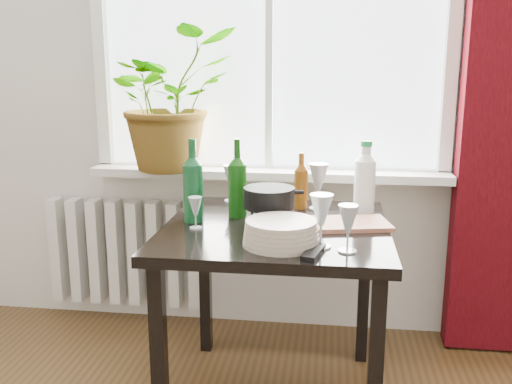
# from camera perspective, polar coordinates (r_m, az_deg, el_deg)

# --- Properties ---
(window) EXTENTS (1.72, 0.08, 1.62)m
(window) POSITION_cam_1_polar(r_m,az_deg,el_deg) (2.79, 1.43, 18.03)
(window) COLOR white
(window) RESTS_ON ground
(windowsill) EXTENTS (1.72, 0.20, 0.04)m
(windowsill) POSITION_cam_1_polar(r_m,az_deg,el_deg) (2.76, 1.18, 1.90)
(windowsill) COLOR silver
(windowsill) RESTS_ON ground
(radiator) EXTENTS (0.80, 0.10, 0.55)m
(radiator) POSITION_cam_1_polar(r_m,az_deg,el_deg) (3.07, -12.91, -5.86)
(radiator) COLOR silver
(radiator) RESTS_ON ground
(table) EXTENTS (0.85, 0.85, 0.74)m
(table) POSITION_cam_1_polar(r_m,az_deg,el_deg) (2.21, 1.99, -5.61)
(table) COLOR black
(table) RESTS_ON ground
(potted_plant) EXTENTS (0.79, 0.79, 0.66)m
(potted_plant) POSITION_cam_1_polar(r_m,az_deg,el_deg) (2.74, -8.64, 9.14)
(potted_plant) COLOR #2F671B
(potted_plant) RESTS_ON windowsill
(wine_bottle_left) EXTENTS (0.09, 0.09, 0.33)m
(wine_bottle_left) POSITION_cam_1_polar(r_m,az_deg,el_deg) (2.21, -6.33, 1.22)
(wine_bottle_left) COLOR #0D431E
(wine_bottle_left) RESTS_ON table
(wine_bottle_right) EXTENTS (0.09, 0.09, 0.32)m
(wine_bottle_right) POSITION_cam_1_polar(r_m,az_deg,el_deg) (2.27, -1.87, 1.44)
(wine_bottle_right) COLOR #0F440D
(wine_bottle_right) RESTS_ON table
(bottle_amber) EXTENTS (0.07, 0.07, 0.24)m
(bottle_amber) POSITION_cam_1_polar(r_m,az_deg,el_deg) (2.42, 4.53, 1.18)
(bottle_amber) COLOR brown
(bottle_amber) RESTS_ON table
(cleaning_bottle) EXTENTS (0.11, 0.11, 0.30)m
(cleaning_bottle) POSITION_cam_1_polar(r_m,az_deg,el_deg) (2.38, 10.85, 1.58)
(cleaning_bottle) COLOR white
(cleaning_bottle) RESTS_ON table
(wineglass_front_right) EXTENTS (0.11, 0.11, 0.19)m
(wineglass_front_right) POSITION_cam_1_polar(r_m,az_deg,el_deg) (1.91, 6.52, -2.84)
(wineglass_front_right) COLOR silver
(wineglass_front_right) RESTS_ON table
(wineglass_far_right) EXTENTS (0.09, 0.09, 0.16)m
(wineglass_far_right) POSITION_cam_1_polar(r_m,az_deg,el_deg) (1.88, 9.18, -3.58)
(wineglass_far_right) COLOR silver
(wineglass_far_right) RESTS_ON table
(wineglass_back_center) EXTENTS (0.09, 0.09, 0.20)m
(wineglass_back_center) POSITION_cam_1_polar(r_m,az_deg,el_deg) (2.41, 6.25, 0.62)
(wineglass_back_center) COLOR #B1B8BF
(wineglass_back_center) RESTS_ON table
(wineglass_back_left) EXTENTS (0.08, 0.08, 0.17)m
(wineglass_back_left) POSITION_cam_1_polar(r_m,az_deg,el_deg) (2.53, -2.50, 0.90)
(wineglass_back_left) COLOR #B3B7C1
(wineglass_back_left) RESTS_ON table
(wineglass_front_left) EXTENTS (0.05, 0.05, 0.12)m
(wineglass_front_left) POSITION_cam_1_polar(r_m,az_deg,el_deg) (2.13, -6.08, -2.08)
(wineglass_front_left) COLOR #B4BDC2
(wineglass_front_left) RESTS_ON table
(plate_stack) EXTENTS (0.30, 0.30, 0.08)m
(plate_stack) POSITION_cam_1_polar(r_m,az_deg,el_deg) (1.94, 2.53, -4.12)
(plate_stack) COLOR beige
(plate_stack) RESTS_ON table
(fondue_pot) EXTENTS (0.23, 0.20, 0.15)m
(fondue_pot) POSITION_cam_1_polar(r_m,az_deg,el_deg) (2.15, 1.32, -1.49)
(fondue_pot) COLOR black
(fondue_pot) RESTS_ON table
(tv_remote) EXTENTS (0.08, 0.16, 0.02)m
(tv_remote) POSITION_cam_1_polar(r_m,az_deg,el_deg) (1.86, 5.77, -5.99)
(tv_remote) COLOR black
(tv_remote) RESTS_ON table
(cutting_board) EXTENTS (0.35, 0.26, 0.02)m
(cutting_board) POSITION_cam_1_polar(r_m,az_deg,el_deg) (2.20, 9.11, -3.15)
(cutting_board) COLOR #A7644B
(cutting_board) RESTS_ON table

